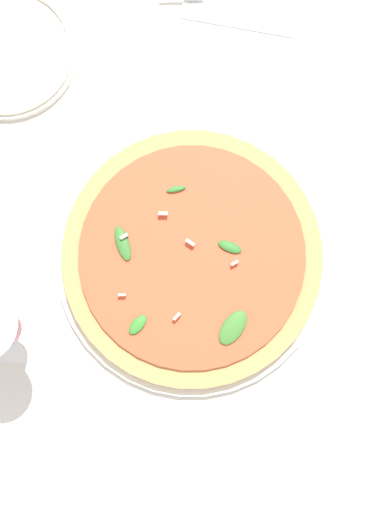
% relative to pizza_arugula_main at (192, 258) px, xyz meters
% --- Properties ---
extents(ground_plane, '(6.00, 6.00, 0.00)m').
position_rel_pizza_arugula_main_xyz_m(ground_plane, '(0.02, -0.01, -0.02)').
color(ground_plane, silver).
extents(pizza_arugula_main, '(0.34, 0.34, 0.05)m').
position_rel_pizza_arugula_main_xyz_m(pizza_arugula_main, '(0.00, 0.00, 0.00)').
color(pizza_arugula_main, silver).
rests_on(pizza_arugula_main, ground_plane).
extents(side_plate_white, '(0.19, 0.19, 0.02)m').
position_rel_pizza_arugula_main_xyz_m(side_plate_white, '(0.27, -0.25, -0.01)').
color(side_plate_white, silver).
rests_on(side_plate_white, ground_plane).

